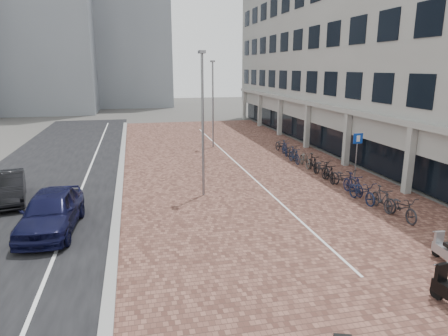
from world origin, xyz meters
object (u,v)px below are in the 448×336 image
Objects in this scene: car_dark at (7,188)px; scooter_front at (448,251)px; car_navy at (51,211)px; parking_sign at (357,149)px.

scooter_front is at bearing -44.96° from car_dark.
scooter_front is at bearing -20.45° from car_navy.
car_navy is at bearing 160.42° from scooter_front.
car_navy is 1.76× the size of parking_sign.
parking_sign reaches higher than scooter_front.
parking_sign is (2.22, 9.38, 1.33)m from scooter_front.
car_dark is 17.61m from parking_sign.
scooter_front is 0.52× the size of parking_sign.
car_navy is 4.89m from car_dark.
car_navy is 1.11× the size of car_dark.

